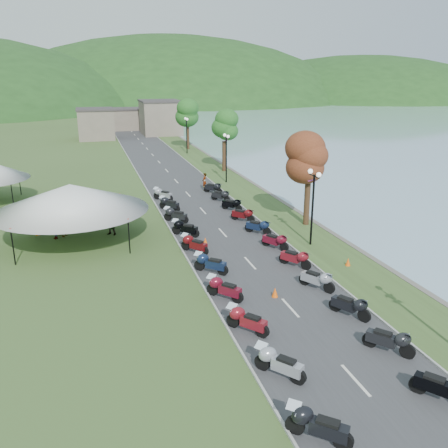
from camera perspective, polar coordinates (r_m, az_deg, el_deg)
road at (r=51.17m, az=-5.77°, el=5.15°), size 7.00×120.00×0.02m
hills_backdrop at (r=209.65m, az=-14.18°, el=14.10°), size 360.00×120.00×76.00m
far_building at (r=94.81m, az=-12.21°, el=12.10°), size 18.00×16.00×5.00m
moto_row_left at (r=25.76m, az=-0.78°, el=-6.26°), size 2.60×39.98×1.10m
moto_row_right at (r=31.14m, az=5.99°, el=-2.05°), size 2.60×33.94×1.10m
vendor_tent_main at (r=33.58m, az=-17.79°, el=1.25°), size 6.83×6.83×4.00m
tree_lakeside at (r=35.73m, az=10.13°, el=6.00°), size 2.84×2.84×7.90m
pedestrian_a at (r=35.42m, az=-18.60°, el=-1.39°), size 0.72×0.80×1.80m
pedestrian_b at (r=39.07m, az=-18.74°, el=0.34°), size 0.93×0.59×1.79m
pedestrian_c at (r=35.06m, az=-19.62°, el=-1.69°), size 0.84×1.11×1.60m
traffic_cone_near at (r=24.71m, az=6.14°, el=-8.18°), size 0.34×0.34×0.53m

